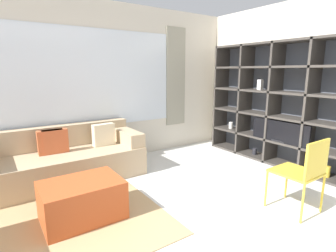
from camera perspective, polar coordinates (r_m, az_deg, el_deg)
wall_back at (r=4.56m, az=-16.84°, el=8.67°), size 6.88×0.11×2.70m
wall_right at (r=5.03m, az=23.77°, el=8.36°), size 0.07×4.46×2.70m
area_rug at (r=3.13m, az=-28.90°, el=-19.84°), size 2.77×1.89×0.01m
shelving_unit at (r=4.87m, az=22.40°, el=4.33°), size 0.41×2.53×2.05m
couch_main at (r=4.14m, az=-21.46°, el=-6.92°), size 2.19×0.88×0.76m
ottoman at (r=3.06m, az=-18.19°, el=-15.13°), size 0.82×0.59×0.43m
folding_chair at (r=3.28m, az=27.49°, el=-8.33°), size 0.44×0.46×0.86m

